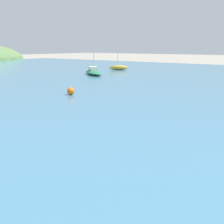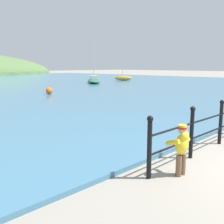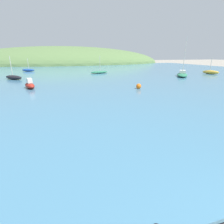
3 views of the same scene
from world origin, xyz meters
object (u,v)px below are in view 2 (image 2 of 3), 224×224
(boat_far_left, at_px, (123,78))
(mooring_buoy, at_px, (49,91))
(boat_green_fishing, at_px, (94,80))
(child_in_coat, at_px, (182,145))

(boat_far_left, distance_m, mooring_buoy, 19.02)
(boat_far_left, xyz_separation_m, boat_green_fishing, (-6.55, -1.29, -0.02))
(child_in_coat, height_order, mooring_buoy, child_in_coat)
(boat_green_fishing, bearing_deg, child_in_coat, -127.36)
(boat_green_fishing, height_order, mooring_buoy, boat_green_fishing)
(boat_far_left, bearing_deg, child_in_coat, -135.33)
(child_in_coat, xyz_separation_m, boat_green_fishing, (16.12, 21.11, -0.21))
(boat_green_fishing, distance_m, mooring_buoy, 12.71)
(child_in_coat, relative_size, mooring_buoy, 2.11)
(child_in_coat, xyz_separation_m, boat_far_left, (22.66, 22.40, -0.18))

